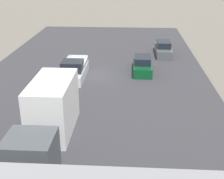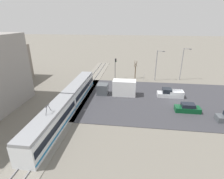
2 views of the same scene
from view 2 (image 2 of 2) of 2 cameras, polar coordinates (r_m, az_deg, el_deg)
The scene contains 12 objects.
ground_plane at distance 37.82m, azimuth 19.75°, elevation -3.43°, with size 320.00×320.00×0.00m, color slate.
road_surface at distance 37.81m, azimuth 19.76°, elevation -3.38°, with size 21.20×46.12×0.08m.
rail_bed at distance 38.52m, azimuth -10.44°, elevation -1.90°, with size 61.42×4.40×0.22m.
light_rail_tram at distance 31.99m, azimuth -14.24°, elevation -4.05°, with size 27.27×2.78×4.51m.
box_truck at distance 37.57m, azimuth 2.27°, elevation 0.45°, with size 2.41×8.29×3.36m.
pickup_truck at distance 38.98m, azimuth 18.28°, elevation -1.26°, with size 2.02×5.33×1.79m.
sedan_car_1 at distance 33.89m, azimuth 23.42°, elevation -5.64°, with size 1.73×4.32×1.55m.
traffic_light_pole at distance 47.86m, azimuth 1.11°, elevation 7.72°, with size 0.28×0.47×5.66m.
street_tree at distance 48.87m, azimuth 7.62°, elevation 6.16°, with size 1.18×0.98×4.98m.
street_lamp_near_crossing at distance 47.68m, azimuth 14.49°, elevation 8.20°, with size 0.36×1.95×8.01m.
street_lamp_mid_block at distance 50.29m, azimuth 22.11°, elevation 8.27°, with size 0.36×1.95×8.50m.
no_parking_sign at distance 47.86m, azimuth 10.42°, elevation 4.40°, with size 0.32×0.08×2.06m.
Camera 2 is at (-33.49, 8.57, 15.34)m, focal length 28.00 mm.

